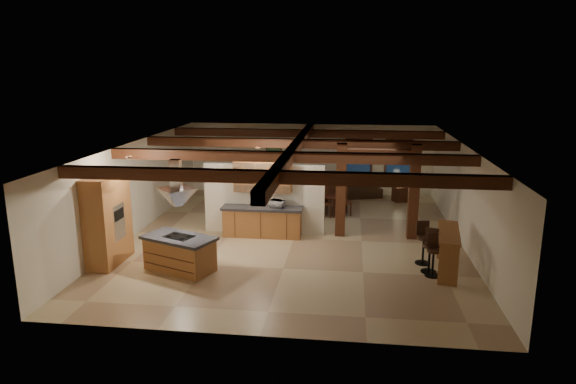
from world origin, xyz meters
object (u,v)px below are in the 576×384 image
sofa (358,191)px  bar_counter (448,244)px  dining_table (317,202)px  kitchen_island (180,253)px

sofa → bar_counter: bearing=88.2°
dining_table → bar_counter: bearing=-31.6°
dining_table → kitchen_island: bearing=-93.8°
sofa → bar_counter: 7.94m
bar_counter → dining_table: bearing=125.0°
dining_table → bar_counter: (3.71, -5.31, 0.37)m
kitchen_island → dining_table: bearing=62.8°
kitchen_island → sofa: size_ratio=1.13×
kitchen_island → sofa: kitchen_island is taller
sofa → bar_counter: (2.17, -7.63, 0.45)m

